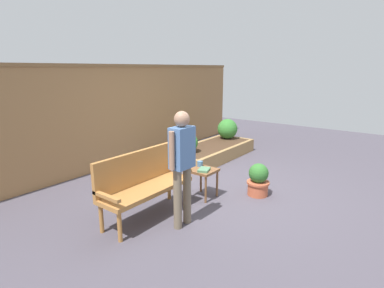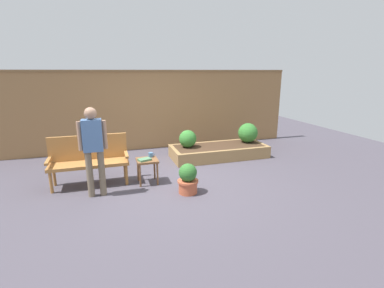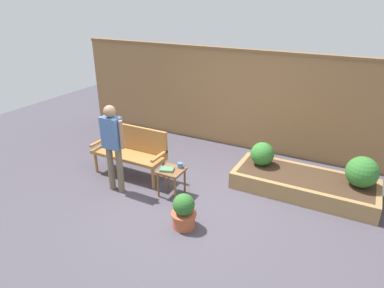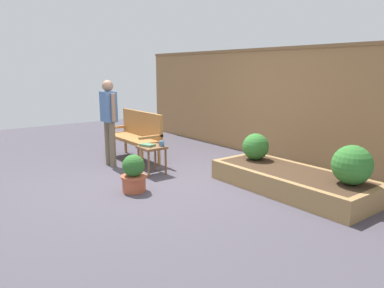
{
  "view_description": "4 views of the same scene",
  "coord_description": "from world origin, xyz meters",
  "px_view_note": "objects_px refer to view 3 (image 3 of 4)",
  "views": [
    {
      "loc": [
        -4.27,
        -2.65,
        2.08
      ],
      "look_at": [
        0.51,
        0.98,
        0.59
      ],
      "focal_mm": 28.69,
      "sensor_mm": 36.0,
      "label": 1
    },
    {
      "loc": [
        -1.1,
        -5.08,
        2.13
      ],
      "look_at": [
        0.62,
        0.39,
        0.63
      ],
      "focal_mm": 26.11,
      "sensor_mm": 36.0,
      "label": 2
    },
    {
      "loc": [
        2.27,
        -4.26,
        3.18
      ],
      "look_at": [
        -0.21,
        0.46,
        0.84
      ],
      "focal_mm": 31.92,
      "sensor_mm": 36.0,
      "label": 3
    },
    {
      "loc": [
        4.77,
        -3.04,
        1.76
      ],
      "look_at": [
        0.36,
        0.34,
        0.61
      ],
      "focal_mm": 34.21,
      "sensor_mm": 36.0,
      "label": 4
    }
  ],
  "objects_px": {
    "garden_bench": "(131,147)",
    "side_table": "(171,174)",
    "person_by_bench": "(113,141)",
    "book_on_table": "(167,169)",
    "cup_on_table": "(180,165)",
    "shrub_near_bench": "(262,154)",
    "shrub_far_corner": "(362,172)",
    "potted_boxwood": "(184,211)"
  },
  "relations": [
    {
      "from": "garden_bench",
      "to": "side_table",
      "type": "relative_size",
      "value": 3.0
    },
    {
      "from": "side_table",
      "to": "person_by_bench",
      "type": "height_order",
      "value": "person_by_bench"
    },
    {
      "from": "book_on_table",
      "to": "garden_bench",
      "type": "bearing_deg",
      "value": 141.29
    },
    {
      "from": "book_on_table",
      "to": "cup_on_table",
      "type": "bearing_deg",
      "value": 32.15
    },
    {
      "from": "garden_bench",
      "to": "shrub_near_bench",
      "type": "height_order",
      "value": "garden_bench"
    },
    {
      "from": "book_on_table",
      "to": "shrub_far_corner",
      "type": "distance_m",
      "value": 3.17
    },
    {
      "from": "potted_boxwood",
      "to": "shrub_far_corner",
      "type": "bearing_deg",
      "value": 40.97
    },
    {
      "from": "side_table",
      "to": "person_by_bench",
      "type": "distance_m",
      "value": 1.12
    },
    {
      "from": "cup_on_table",
      "to": "shrub_far_corner",
      "type": "bearing_deg",
      "value": 22.0
    },
    {
      "from": "cup_on_table",
      "to": "shrub_near_bench",
      "type": "xyz_separation_m",
      "value": [
        1.09,
        1.11,
        -0.01
      ]
    },
    {
      "from": "side_table",
      "to": "shrub_far_corner",
      "type": "bearing_deg",
      "value": 23.65
    },
    {
      "from": "garden_bench",
      "to": "cup_on_table",
      "type": "height_order",
      "value": "garden_bench"
    },
    {
      "from": "book_on_table",
      "to": "shrub_far_corner",
      "type": "xyz_separation_m",
      "value": [
        2.89,
        1.3,
        0.06
      ]
    },
    {
      "from": "cup_on_table",
      "to": "potted_boxwood",
      "type": "relative_size",
      "value": 0.23
    },
    {
      "from": "side_table",
      "to": "cup_on_table",
      "type": "xyz_separation_m",
      "value": [
        0.1,
        0.14,
        0.13
      ]
    },
    {
      "from": "side_table",
      "to": "shrub_near_bench",
      "type": "xyz_separation_m",
      "value": [
        1.19,
        1.24,
        0.12
      ]
    },
    {
      "from": "garden_bench",
      "to": "cup_on_table",
      "type": "bearing_deg",
      "value": -8.47
    },
    {
      "from": "cup_on_table",
      "to": "shrub_near_bench",
      "type": "height_order",
      "value": "shrub_near_bench"
    },
    {
      "from": "garden_bench",
      "to": "shrub_near_bench",
      "type": "xyz_separation_m",
      "value": [
        2.25,
        0.94,
        -0.03
      ]
    },
    {
      "from": "book_on_table",
      "to": "person_by_bench",
      "type": "distance_m",
      "value": 1.02
    },
    {
      "from": "side_table",
      "to": "person_by_bench",
      "type": "bearing_deg",
      "value": -161.17
    },
    {
      "from": "shrub_near_bench",
      "to": "person_by_bench",
      "type": "bearing_deg",
      "value": -143.68
    },
    {
      "from": "cup_on_table",
      "to": "shrub_far_corner",
      "type": "xyz_separation_m",
      "value": [
        2.74,
        1.11,
        0.03
      ]
    },
    {
      "from": "shrub_far_corner",
      "to": "book_on_table",
      "type": "bearing_deg",
      "value": -155.87
    },
    {
      "from": "book_on_table",
      "to": "shrub_near_bench",
      "type": "relative_size",
      "value": 0.53
    },
    {
      "from": "side_table",
      "to": "shrub_far_corner",
      "type": "relative_size",
      "value": 0.94
    },
    {
      "from": "cup_on_table",
      "to": "shrub_far_corner",
      "type": "relative_size",
      "value": 0.25
    },
    {
      "from": "potted_boxwood",
      "to": "person_by_bench",
      "type": "relative_size",
      "value": 0.35
    },
    {
      "from": "cup_on_table",
      "to": "person_by_bench",
      "type": "height_order",
      "value": "person_by_bench"
    },
    {
      "from": "garden_bench",
      "to": "potted_boxwood",
      "type": "bearing_deg",
      "value": -30.64
    },
    {
      "from": "shrub_near_bench",
      "to": "shrub_far_corner",
      "type": "relative_size",
      "value": 0.84
    },
    {
      "from": "person_by_bench",
      "to": "book_on_table",
      "type": "bearing_deg",
      "value": 16.82
    },
    {
      "from": "garden_bench",
      "to": "shrub_far_corner",
      "type": "xyz_separation_m",
      "value": [
        3.9,
        0.94,
        0.01
      ]
    },
    {
      "from": "shrub_far_corner",
      "to": "person_by_bench",
      "type": "height_order",
      "value": "person_by_bench"
    },
    {
      "from": "side_table",
      "to": "cup_on_table",
      "type": "relative_size",
      "value": 3.82
    },
    {
      "from": "potted_boxwood",
      "to": "shrub_near_bench",
      "type": "xyz_separation_m",
      "value": [
        0.57,
        1.93,
        0.25
      ]
    },
    {
      "from": "shrub_far_corner",
      "to": "side_table",
      "type": "bearing_deg",
      "value": -156.35
    },
    {
      "from": "garden_bench",
      "to": "side_table",
      "type": "height_order",
      "value": "garden_bench"
    },
    {
      "from": "side_table",
      "to": "book_on_table",
      "type": "distance_m",
      "value": 0.13
    },
    {
      "from": "cup_on_table",
      "to": "book_on_table",
      "type": "height_order",
      "value": "cup_on_table"
    },
    {
      "from": "side_table",
      "to": "shrub_far_corner",
      "type": "xyz_separation_m",
      "value": [
        2.84,
        1.24,
        0.16
      ]
    },
    {
      "from": "garden_bench",
      "to": "book_on_table",
      "type": "bearing_deg",
      "value": -19.68
    }
  ]
}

